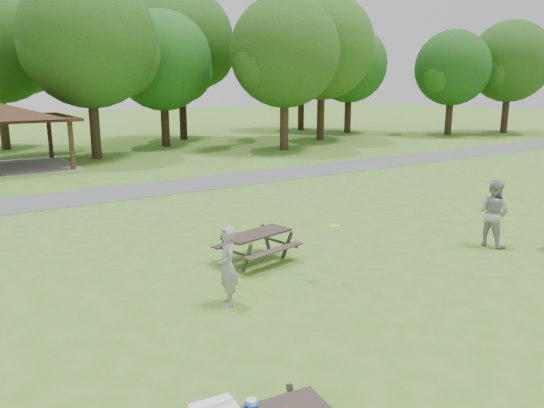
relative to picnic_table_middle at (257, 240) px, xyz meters
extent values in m
plane|color=#437521|center=(-0.03, -3.25, -0.61)|extent=(160.00, 160.00, 0.00)
cube|color=#4F4F52|center=(-0.03, 10.75, -0.60)|extent=(120.00, 3.20, 0.02)
cube|color=#3C2715|center=(-0.33, 18.05, 0.69)|extent=(0.22, 0.22, 2.60)
cube|color=#341B13|center=(-0.33, 23.45, 0.69)|extent=(0.22, 0.22, 2.60)
cylinder|color=black|center=(1.97, 21.75, 1.41)|extent=(0.60, 0.60, 4.02)
sphere|color=#1B4614|center=(1.97, 21.75, 6.42)|extent=(8.00, 8.00, 8.00)
sphere|color=#1B4413|center=(3.77, 22.05, 5.62)|extent=(5.20, 5.20, 5.20)
sphere|color=#194714|center=(0.37, 21.55, 5.82)|extent=(4.80, 4.80, 4.80)
cylinder|color=black|center=(7.97, 25.25, 1.11)|extent=(0.60, 0.60, 3.43)
sphere|color=#154C16|center=(7.97, 25.25, 5.45)|extent=(7.00, 7.00, 7.00)
sphere|color=#1F4D16|center=(9.54, 25.55, 4.75)|extent=(4.55, 4.55, 4.55)
sphere|color=#184B15|center=(6.57, 25.05, 4.92)|extent=(4.20, 4.20, 4.20)
cylinder|color=#312115|center=(13.97, 18.75, 1.28)|extent=(0.60, 0.60, 3.78)
sphere|color=#1C4313|center=(13.97, 18.75, 5.95)|extent=(7.40, 7.40, 7.40)
sphere|color=#113E12|center=(15.63, 19.05, 5.21)|extent=(4.81, 4.81, 4.81)
sphere|color=#204A15|center=(12.49, 18.55, 5.39)|extent=(4.44, 4.44, 4.44)
cylinder|color=black|center=(19.97, 22.25, 1.49)|extent=(0.60, 0.60, 4.20)
sphere|color=#204A15|center=(19.97, 22.25, 6.67)|extent=(8.20, 8.20, 8.20)
sphere|color=#1D4C15|center=(21.81, 22.55, 5.85)|extent=(5.33, 5.33, 5.33)
sphere|color=#1B4614|center=(18.33, 22.05, 6.05)|extent=(4.92, 4.92, 4.92)
cylinder|color=black|center=(25.97, 25.75, 1.18)|extent=(0.60, 0.60, 3.57)
sphere|color=#184D16|center=(25.97, 25.75, 5.51)|extent=(6.80, 6.80, 6.80)
sphere|color=#144714|center=(27.50, 26.05, 4.83)|extent=(4.42, 4.42, 4.42)
sphere|color=#1B4E16|center=(24.61, 25.55, 5.00)|extent=(4.08, 4.08, 4.08)
cylinder|color=black|center=(31.97, 19.25, 1.07)|extent=(0.60, 0.60, 3.36)
sphere|color=#123F12|center=(31.97, 19.25, 5.15)|extent=(6.40, 6.40, 6.40)
sphere|color=#1E4614|center=(33.41, 19.55, 4.51)|extent=(4.16, 4.16, 4.16)
sphere|color=#1A4B15|center=(30.69, 19.05, 4.67)|extent=(3.84, 3.84, 3.84)
cylinder|color=black|center=(-2.03, 29.75, 1.46)|extent=(0.60, 0.60, 4.13)
sphere|color=#1D4714|center=(-0.23, 30.05, 5.72)|extent=(5.20, 5.20, 5.20)
cylinder|color=black|center=(10.97, 28.75, 1.67)|extent=(0.60, 0.60, 4.55)
sphere|color=#1D4A15|center=(10.97, 28.75, 7.09)|extent=(8.40, 8.40, 8.40)
sphere|color=#214F16|center=(12.86, 29.05, 6.25)|extent=(5.46, 5.46, 5.46)
sphere|color=#153F12|center=(9.29, 28.55, 6.46)|extent=(5.04, 5.04, 5.04)
cylinder|color=black|center=(23.97, 30.25, 1.53)|extent=(0.60, 0.60, 4.27)
sphere|color=#184413|center=(23.97, 30.25, 6.66)|extent=(8.00, 8.00, 8.00)
sphere|color=#154012|center=(25.77, 30.55, 5.86)|extent=(5.20, 5.20, 5.20)
sphere|color=#194A15|center=(22.37, 30.05, 6.06)|extent=(4.80, 4.80, 4.80)
cylinder|color=black|center=(37.97, 17.75, 1.23)|extent=(0.60, 0.60, 3.67)
sphere|color=#1A4012|center=(37.97, 17.75, 5.77)|extent=(7.20, 7.20, 7.20)
sphere|color=#1B4A15|center=(39.59, 18.05, 5.05)|extent=(4.68, 4.68, 4.68)
sphere|color=#1E4B15|center=(36.53, 17.55, 5.23)|extent=(4.32, 4.32, 4.32)
cylinder|color=white|center=(-4.74, -6.69, 0.65)|extent=(0.41, 0.08, 0.03)
cylinder|color=white|center=(-4.21, -6.60, 0.43)|extent=(0.14, 0.14, 0.05)
cube|color=black|center=(0.00, 0.00, 0.16)|extent=(2.01, 1.12, 0.05)
cube|color=#332924|center=(0.13, -0.61, -0.15)|extent=(1.91, 0.65, 0.04)
cube|color=#2D2721|center=(-0.13, 0.61, -0.15)|extent=(1.91, 0.65, 0.04)
cube|color=#444447|center=(-0.63, -0.53, -0.22)|extent=(0.14, 0.40, 0.82)
cube|color=#3A393C|center=(-0.79, 0.24, -0.22)|extent=(0.14, 0.40, 0.82)
cube|color=#39393B|center=(-0.71, -0.15, -0.19)|extent=(0.37, 1.52, 0.05)
cube|color=#3F3F42|center=(0.79, -0.24, -0.22)|extent=(0.14, 0.40, 0.82)
cube|color=#3D3D3F|center=(0.63, 0.53, -0.22)|extent=(0.14, 0.40, 0.82)
cube|color=#3E3E40|center=(0.71, 0.15, -0.19)|extent=(0.37, 1.52, 0.05)
cylinder|color=yellow|center=(0.78, -2.16, 0.76)|extent=(0.35, 0.35, 0.02)
imported|color=#979799|center=(-1.97, -1.98, 0.25)|extent=(0.58, 0.72, 1.72)
imported|color=#A0A0A2|center=(6.40, -2.53, 0.36)|extent=(0.83, 1.01, 1.94)
camera|label=1|loc=(-7.04, -11.28, 4.06)|focal=35.00mm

